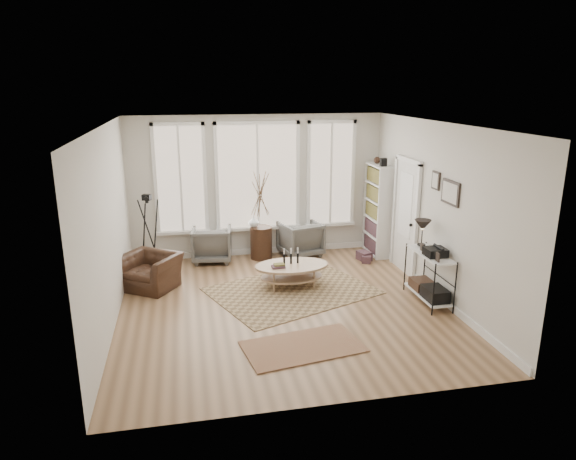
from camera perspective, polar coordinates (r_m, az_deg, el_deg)
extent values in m
plane|color=#96704C|center=(8.45, -0.52, -8.37)|extent=(5.50, 5.50, 0.00)
plane|color=white|center=(7.73, -0.58, 11.64)|extent=(5.50, 5.50, 0.00)
cube|color=beige|center=(10.61, -3.39, 4.88)|extent=(5.20, 0.04, 2.90)
cube|color=beige|center=(5.43, 5.03, -6.08)|extent=(5.20, 0.04, 2.90)
cube|color=beige|center=(7.91, -19.36, 0.16)|extent=(0.04, 5.50, 2.90)
cube|color=beige|center=(8.82, 16.28, 1.99)|extent=(0.04, 5.50, 2.90)
cube|color=white|center=(10.95, -3.27, -2.28)|extent=(5.10, 0.04, 0.12)
cube|color=white|center=(9.24, 15.53, -6.41)|extent=(0.03, 5.40, 0.12)
cube|color=tan|center=(10.56, -3.39, 5.93)|extent=(1.60, 0.03, 2.10)
cube|color=tan|center=(10.46, -11.87, 5.52)|extent=(0.90, 0.03, 2.10)
cube|color=tan|center=(10.88, 4.76, 6.20)|extent=(0.90, 0.03, 2.10)
cube|color=white|center=(10.54, -3.38, 5.91)|extent=(1.74, 0.06, 2.24)
cube|color=white|center=(10.44, -11.87, 5.50)|extent=(1.04, 0.06, 2.24)
cube|color=white|center=(10.86, 4.79, 6.18)|extent=(1.04, 0.06, 2.24)
cube|color=white|center=(10.76, -3.27, 0.22)|extent=(4.10, 0.12, 0.06)
cube|color=silver|center=(9.91, 12.94, 1.33)|extent=(0.04, 0.88, 2.10)
cube|color=white|center=(9.84, 12.92, 2.73)|extent=(0.01, 0.55, 1.20)
cube|color=white|center=(9.47, 14.06, 0.59)|extent=(0.06, 0.08, 2.18)
cube|color=white|center=(10.33, 11.76, 2.00)|extent=(0.06, 0.08, 2.18)
cube|color=white|center=(9.69, 13.25, 7.57)|extent=(0.06, 1.06, 0.08)
sphere|color=black|center=(9.61, 13.47, 0.54)|extent=(0.06, 0.06, 0.06)
cube|color=white|center=(10.47, 10.70, 1.67)|extent=(0.30, 0.03, 1.90)
cube|color=white|center=(11.21, 9.14, 2.68)|extent=(0.30, 0.03, 1.90)
cube|color=white|center=(10.89, 10.63, 2.22)|extent=(0.02, 0.85, 1.90)
cube|color=white|center=(10.83, 9.89, 2.19)|extent=(0.30, 0.81, 1.90)
cube|color=maroon|center=(10.83, 9.89, 2.19)|extent=(0.24, 0.75, 1.76)
cube|color=black|center=(10.46, 10.56, 7.42)|extent=(0.12, 0.10, 0.16)
sphere|color=#372015|center=(10.78, 9.86, 7.65)|extent=(0.14, 0.14, 0.14)
cube|color=white|center=(8.88, 15.23, -6.89)|extent=(0.37, 1.07, 0.03)
cube|color=white|center=(8.64, 15.57, -2.60)|extent=(0.37, 1.07, 0.02)
cylinder|color=black|center=(8.25, 15.89, -6.43)|extent=(0.02, 0.02, 0.85)
cylinder|color=black|center=(8.42, 18.09, -6.17)|extent=(0.02, 0.02, 0.85)
cylinder|color=black|center=(9.14, 12.89, -4.01)|extent=(0.02, 0.02, 0.85)
cylinder|color=black|center=(9.29, 14.92, -3.82)|extent=(0.02, 0.02, 0.85)
cylinder|color=black|center=(8.92, 14.59, -1.57)|extent=(0.14, 0.14, 0.02)
cylinder|color=black|center=(8.88, 14.65, -0.71)|extent=(0.02, 0.02, 0.30)
cone|color=black|center=(8.82, 14.74, 0.53)|extent=(0.28, 0.28, 0.18)
cube|color=black|center=(8.49, 16.06, -2.37)|extent=(0.32, 0.30, 0.13)
cube|color=black|center=(8.63, 16.02, -6.83)|extent=(0.32, 0.45, 0.20)
cube|color=#372015|center=(9.03, 14.66, -5.84)|extent=(0.32, 0.40, 0.16)
cube|color=black|center=(8.21, 16.30, -2.92)|extent=(0.02, 0.10, 0.14)
cube|color=black|center=(8.67, 14.67, -1.87)|extent=(0.02, 0.10, 0.12)
cube|color=black|center=(8.39, 17.61, 3.99)|extent=(0.03, 0.52, 0.38)
cube|color=silver|center=(8.38, 17.52, 3.98)|extent=(0.01, 0.44, 0.30)
cube|color=black|center=(8.80, 16.11, 5.30)|extent=(0.03, 0.24, 0.30)
cube|color=silver|center=(8.79, 16.03, 5.30)|extent=(0.01, 0.18, 0.24)
cube|color=brown|center=(9.00, 0.43, -6.76)|extent=(3.17, 2.80, 0.01)
cube|color=maroon|center=(7.21, 1.67, -12.79)|extent=(1.73, 1.14, 0.01)
ellipsoid|color=tan|center=(9.14, 0.40, -5.20)|extent=(1.12, 0.72, 0.03)
ellipsoid|color=tan|center=(9.07, 0.40, -3.98)|extent=(1.31, 0.85, 0.04)
cylinder|color=tan|center=(8.89, -1.61, -5.83)|extent=(0.04, 0.04, 0.37)
cylinder|color=tan|center=(9.03, 2.92, -5.48)|extent=(0.04, 0.04, 0.37)
cylinder|color=tan|center=(9.26, -2.05, -4.90)|extent=(0.04, 0.04, 0.37)
cylinder|color=tan|center=(9.40, 2.29, -4.59)|extent=(0.04, 0.04, 0.37)
cylinder|color=black|center=(9.05, -0.43, -3.25)|extent=(0.04, 0.04, 0.19)
cylinder|color=black|center=(9.07, 0.33, -3.20)|extent=(0.04, 0.04, 0.19)
cylinder|color=black|center=(9.10, 1.10, -3.15)|extent=(0.04, 0.04, 0.19)
cube|color=#334D28|center=(8.92, -1.03, -3.98)|extent=(0.23, 0.16, 0.06)
imported|color=#62615D|center=(10.50, -8.45, -1.53)|extent=(0.85, 0.87, 0.72)
imported|color=#62615D|center=(10.73, 1.38, -0.96)|extent=(0.95, 0.97, 0.72)
cylinder|color=#372015|center=(10.57, -3.00, -1.40)|extent=(0.45, 0.45, 0.67)
imported|color=silver|center=(10.46, -3.83, 0.94)|extent=(0.23, 0.23, 0.22)
imported|color=#372015|center=(9.38, -15.07, -4.44)|extent=(1.23, 1.20, 0.61)
cylinder|color=black|center=(9.81, -15.41, 3.10)|extent=(0.06, 0.06, 0.06)
cube|color=black|center=(9.79, -15.44, 3.53)|extent=(0.18, 0.16, 0.11)
cylinder|color=black|center=(9.71, -15.47, 3.42)|extent=(0.06, 0.09, 0.06)
cube|color=maroon|center=(10.62, 8.46, -2.86)|extent=(0.30, 0.34, 0.18)
cube|color=maroon|center=(10.50, 8.71, -3.19)|extent=(0.25, 0.27, 0.14)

